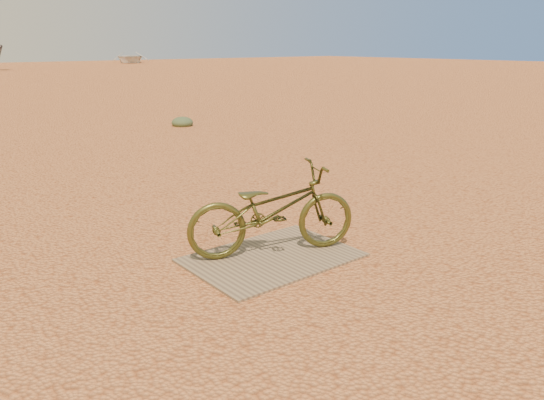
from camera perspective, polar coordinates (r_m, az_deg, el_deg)
ground at (r=4.66m, az=0.26°, el=-8.68°), size 120.00×120.00×0.00m
plywood_board at (r=5.11m, az=-0.00°, el=-6.20°), size 1.57×1.09×0.02m
bicycle at (r=5.06m, az=0.04°, el=-1.07°), size 1.75×1.14×0.87m
boat_far_right at (r=59.13m, az=-15.05°, el=14.59°), size 5.87×6.51×1.11m
kale_b at (r=13.56m, az=-9.61°, el=7.87°), size 0.53×0.53×0.29m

